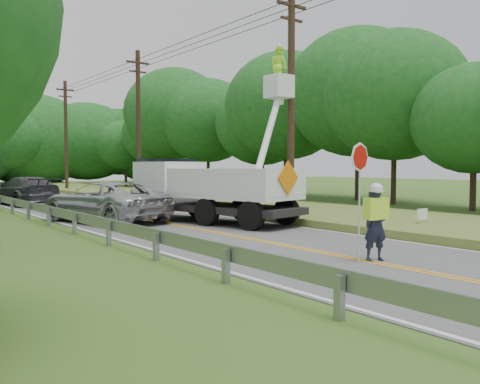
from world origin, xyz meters
TOP-DOWN VIEW (x-y plane):
  - ground at (0.00, 0.00)m, footprint 140.00×140.00m
  - road at (0.00, 14.00)m, footprint 7.20×96.00m
  - guardrail at (-4.02, 14.91)m, footprint 0.18×48.00m
  - utility_poles at (5.00, 17.02)m, footprint 1.60×43.30m
  - tall_grass_verge at (7.10, 14.00)m, footprint 7.00×96.00m
  - treeline_right at (16.07, 23.96)m, footprint 11.84×52.14m
  - flagger at (0.16, 0.68)m, footprint 1.14×0.58m
  - bucket_truck at (1.72, 11.03)m, footprint 5.06×7.99m
  - suv_silver at (-1.81, 12.95)m, footprint 4.20×6.57m
  - suv_darkgrey at (-2.15, 24.44)m, footprint 3.09×6.09m
  - yard_sign at (6.09, 3.26)m, footprint 0.57×0.05m

SIDE VIEW (x-z plane):
  - ground at x=0.00m, z-range 0.00..0.00m
  - road at x=0.00m, z-range 0.00..0.02m
  - tall_grass_verge at x=7.10m, z-range 0.00..0.30m
  - guardrail at x=-4.02m, z-range 0.17..0.94m
  - yard_sign at x=6.09m, z-range 0.18..1.01m
  - suv_silver at x=-1.81m, z-range 0.02..1.71m
  - suv_darkgrey at x=-2.15m, z-range 0.02..1.71m
  - flagger at x=0.16m, z-range -0.40..2.50m
  - bucket_truck at x=1.72m, z-range -2.03..5.31m
  - utility_poles at x=5.00m, z-range 0.27..10.27m
  - treeline_right at x=16.07m, z-range 0.54..12.60m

